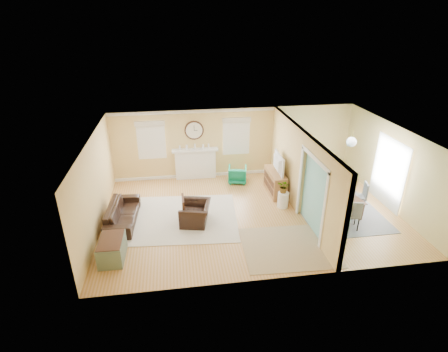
# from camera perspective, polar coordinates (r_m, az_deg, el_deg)

# --- Properties ---
(floor) EXTENTS (9.00, 9.00, 0.00)m
(floor) POSITION_cam_1_polar(r_m,az_deg,el_deg) (11.02, 4.37, -6.06)
(floor) COLOR #AC7430
(floor) RESTS_ON ground
(wall_back) EXTENTS (9.00, 0.02, 2.60)m
(wall_back) POSITION_cam_1_polar(r_m,az_deg,el_deg) (13.14, 1.74, 5.51)
(wall_back) COLOR #DAB46C
(wall_back) RESTS_ON ground
(wall_front) EXTENTS (9.00, 0.02, 2.60)m
(wall_front) POSITION_cam_1_polar(r_m,az_deg,el_deg) (7.89, 9.41, -8.99)
(wall_front) COLOR #DAB46C
(wall_front) RESTS_ON ground
(wall_left) EXTENTS (0.02, 6.00, 2.60)m
(wall_left) POSITION_cam_1_polar(r_m,az_deg,el_deg) (10.44, -20.28, -1.44)
(wall_left) COLOR #DAB46C
(wall_left) RESTS_ON ground
(wall_right) EXTENTS (0.02, 6.00, 2.60)m
(wall_right) POSITION_cam_1_polar(r_m,az_deg,el_deg) (12.19, 25.71, 1.37)
(wall_right) COLOR #DAB46C
(wall_right) RESTS_ON ground
(ceiling) EXTENTS (9.00, 6.00, 0.02)m
(ceiling) POSITION_cam_1_polar(r_m,az_deg,el_deg) (9.94, 4.85, 6.90)
(ceiling) COLOR white
(ceiling) RESTS_ON wall_back
(partition) EXTENTS (0.17, 6.00, 2.60)m
(partition) POSITION_cam_1_polar(r_m,az_deg,el_deg) (11.05, 11.96, 1.43)
(partition) COLOR #DAB46C
(partition) RESTS_ON ground
(fireplace) EXTENTS (1.70, 0.30, 1.17)m
(fireplace) POSITION_cam_1_polar(r_m,az_deg,el_deg) (13.12, -4.68, 2.11)
(fireplace) COLOR white
(fireplace) RESTS_ON ground
(wall_clock) EXTENTS (0.70, 0.07, 0.70)m
(wall_clock) POSITION_cam_1_polar(r_m,az_deg,el_deg) (12.77, -4.90, 7.45)
(wall_clock) COLOR #402215
(wall_clock) RESTS_ON wall_back
(window_left) EXTENTS (1.05, 0.13, 1.42)m
(window_left) POSITION_cam_1_polar(r_m,az_deg,el_deg) (12.82, -11.83, 6.18)
(window_left) COLOR white
(window_left) RESTS_ON wall_back
(window_right) EXTENTS (1.05, 0.13, 1.42)m
(window_right) POSITION_cam_1_polar(r_m,az_deg,el_deg) (12.99, 2.01, 6.95)
(window_right) COLOR white
(window_right) RESTS_ON wall_back
(french_doors) EXTENTS (0.06, 1.70, 2.20)m
(french_doors) POSITION_cam_1_polar(r_m,az_deg,el_deg) (12.24, 25.36, 0.50)
(french_doors) COLOR white
(french_doors) RESTS_ON ground
(pendant) EXTENTS (0.30, 0.30, 0.55)m
(pendant) POSITION_cam_1_polar(r_m,az_deg,el_deg) (11.12, 20.08, 5.25)
(pendant) COLOR gold
(pendant) RESTS_ON ceiling
(rug_cream) EXTENTS (3.45, 3.05, 0.02)m
(rug_cream) POSITION_cam_1_polar(r_m,az_deg,el_deg) (10.82, -6.65, -6.78)
(rug_cream) COLOR beige
(rug_cream) RESTS_ON floor
(rug_jute) EXTENTS (2.53, 2.11, 0.01)m
(rug_jute) POSITION_cam_1_polar(r_m,az_deg,el_deg) (9.67, 10.52, -11.34)
(rug_jute) COLOR tan
(rug_jute) RESTS_ON floor
(rug_grey) EXTENTS (2.45, 3.07, 0.01)m
(rug_grey) POSITION_cam_1_polar(r_m,az_deg,el_deg) (11.74, 17.94, -5.22)
(rug_grey) COLOR slate
(rug_grey) RESTS_ON floor
(sofa) EXTENTS (0.90, 2.05, 0.59)m
(sofa) POSITION_cam_1_polar(r_m,az_deg,el_deg) (10.83, -16.24, -5.89)
(sofa) COLOR black
(sofa) RESTS_ON floor
(eames_chair) EXTENTS (1.03, 1.13, 0.63)m
(eames_chair) POSITION_cam_1_polar(r_m,az_deg,el_deg) (10.41, -4.67, -6.07)
(eames_chair) COLOR black
(eames_chair) RESTS_ON floor
(green_chair) EXTENTS (0.77, 0.79, 0.61)m
(green_chair) POSITION_cam_1_polar(r_m,az_deg,el_deg) (12.86, 2.21, 0.27)
(green_chair) COLOR #137752
(green_chair) RESTS_ON floor
(trunk) EXTENTS (0.62, 0.99, 0.56)m
(trunk) POSITION_cam_1_polar(r_m,az_deg,el_deg) (9.42, -17.82, -11.28)
(trunk) COLOR slate
(trunk) RESTS_ON floor
(credenza) EXTENTS (0.46, 1.36, 0.80)m
(credenza) POSITION_cam_1_polar(r_m,az_deg,el_deg) (12.15, 8.33, -1.03)
(credenza) COLOR #A37438
(credenza) RESTS_ON floor
(tv) EXTENTS (0.19, 1.12, 0.64)m
(tv) POSITION_cam_1_polar(r_m,az_deg,el_deg) (11.85, 8.46, 2.10)
(tv) COLOR black
(tv) RESTS_ON credenza
(garden_stool) EXTENTS (0.35, 0.35, 0.52)m
(garden_stool) POSITION_cam_1_polar(r_m,az_deg,el_deg) (11.37, 9.61, -3.84)
(garden_stool) COLOR white
(garden_stool) RESTS_ON floor
(potted_plant) EXTENTS (0.51, 0.51, 0.43)m
(potted_plant) POSITION_cam_1_polar(r_m,az_deg,el_deg) (11.15, 9.79, -1.71)
(potted_plant) COLOR #337F33
(potted_plant) RESTS_ON garden_stool
(dining_table) EXTENTS (1.14, 1.77, 0.58)m
(dining_table) POSITION_cam_1_polar(r_m,az_deg,el_deg) (11.61, 18.13, -3.99)
(dining_table) COLOR #402215
(dining_table) RESTS_ON floor
(dining_chair_n) EXTENTS (0.41, 0.41, 0.89)m
(dining_chair_n) POSITION_cam_1_polar(r_m,az_deg,el_deg) (12.29, 16.02, -0.84)
(dining_chair_n) COLOR slate
(dining_chair_n) RESTS_ON floor
(dining_chair_s) EXTENTS (0.50, 0.50, 0.93)m
(dining_chair_s) POSITION_cam_1_polar(r_m,az_deg,el_deg) (10.66, 20.24, -5.45)
(dining_chair_s) COLOR slate
(dining_chair_s) RESTS_ON floor
(dining_chair_w) EXTENTS (0.45, 0.45, 0.90)m
(dining_chair_w) POSITION_cam_1_polar(r_m,az_deg,el_deg) (11.19, 15.64, -3.39)
(dining_chair_w) COLOR white
(dining_chair_w) RESTS_ON floor
(dining_chair_e) EXTENTS (0.50, 0.50, 0.92)m
(dining_chair_e) POSITION_cam_1_polar(r_m,az_deg,el_deg) (11.76, 21.20, -2.72)
(dining_chair_e) COLOR slate
(dining_chair_e) RESTS_ON floor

